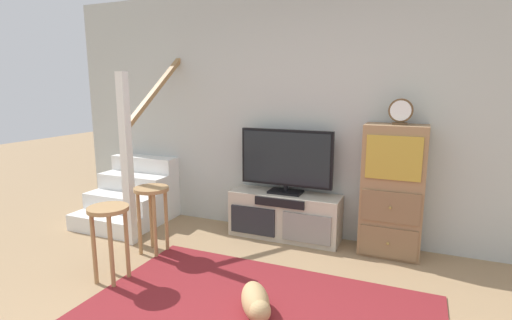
# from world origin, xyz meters

# --- Properties ---
(back_wall) EXTENTS (6.40, 0.12, 2.70)m
(back_wall) POSITION_xyz_m (0.00, 2.46, 1.35)
(back_wall) COLOR #B2B7B2
(back_wall) RESTS_ON ground_plane
(media_console) EXTENTS (1.21, 0.38, 0.51)m
(media_console) POSITION_xyz_m (-0.30, 2.19, 0.25)
(media_console) COLOR #BCB29E
(media_console) RESTS_ON ground_plane
(television) EXTENTS (1.02, 0.22, 0.70)m
(television) POSITION_xyz_m (-0.30, 2.22, 0.88)
(television) COLOR black
(television) RESTS_ON media_console
(side_cabinet) EXTENTS (0.58, 0.38, 1.30)m
(side_cabinet) POSITION_xyz_m (0.80, 2.20, 0.65)
(side_cabinet) COLOR #93704C
(side_cabinet) RESTS_ON ground_plane
(desk_clock) EXTENTS (0.22, 0.08, 0.25)m
(desk_clock) POSITION_xyz_m (0.83, 2.19, 1.42)
(desk_clock) COLOR #4C3823
(desk_clock) RESTS_ON side_cabinet
(staircase) EXTENTS (1.00, 1.36, 2.20)m
(staircase) POSITION_xyz_m (-2.24, 2.20, 0.37)
(staircase) COLOR white
(staircase) RESTS_ON ground_plane
(bar_stool_near) EXTENTS (0.34, 0.34, 0.67)m
(bar_stool_near) POSITION_xyz_m (-1.35, 0.69, 0.50)
(bar_stool_near) COLOR #A37A4C
(bar_stool_near) RESTS_ON ground_plane
(bar_stool_far) EXTENTS (0.34, 0.34, 0.68)m
(bar_stool_far) POSITION_xyz_m (-1.39, 1.31, 0.51)
(bar_stool_far) COLOR #A37A4C
(bar_stool_far) RESTS_ON ground_plane
(dog) EXTENTS (0.40, 0.49, 0.23)m
(dog) POSITION_xyz_m (0.00, 0.67, 0.12)
(dog) COLOR tan
(dog) RESTS_ON ground_plane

